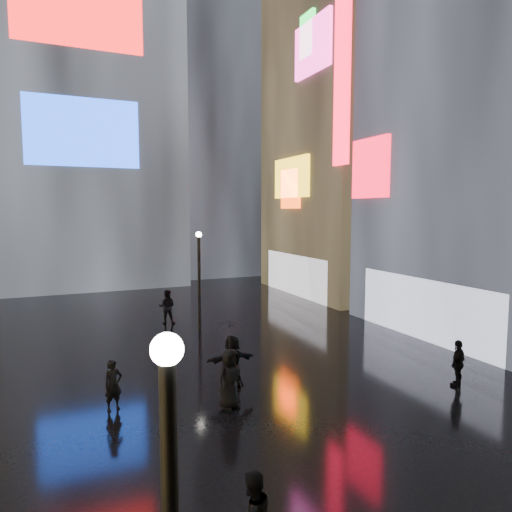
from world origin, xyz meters
TOP-DOWN VIEW (x-y plane):
  - ground at (0.00, 20.00)m, footprint 140.00×140.00m
  - building_right_mid at (15.98, 17.01)m, footprint 10.28×13.70m
  - building_right_far at (15.98, 30.00)m, footprint 10.28×12.00m
  - tower_main at (-3.00, 43.97)m, footprint 16.00×14.20m
  - tower_flank_right at (9.00, 46.00)m, footprint 12.00×12.00m
  - lamp_far at (1.55, 22.80)m, footprint 0.30×0.30m
  - pedestrian_3 at (7.89, 12.01)m, footprint 1.07×0.74m
  - pedestrian_4 at (-0.22, 13.57)m, footprint 1.09×0.90m
  - pedestrian_5 at (0.42, 15.05)m, footprint 1.77×0.57m
  - pedestrian_6 at (-3.63, 14.90)m, footprint 0.68×0.55m
  - pedestrian_7 at (0.38, 25.19)m, footprint 1.11×0.99m
  - umbrella_2 at (-0.22, 13.57)m, footprint 1.47×1.47m

SIDE VIEW (x-z plane):
  - ground at x=0.00m, z-range 0.00..0.00m
  - pedestrian_6 at x=-3.63m, z-range 0.00..1.60m
  - pedestrian_3 at x=7.89m, z-range 0.00..1.68m
  - pedestrian_7 at x=0.38m, z-range 0.00..1.88m
  - pedestrian_5 at x=0.42m, z-range 0.00..1.90m
  - pedestrian_4 at x=-0.22m, z-range 0.00..1.92m
  - umbrella_2 at x=-0.22m, z-range 1.92..2.86m
  - lamp_far at x=1.55m, z-range 0.34..5.54m
  - building_right_far at x=15.98m, z-range -0.02..27.98m
  - building_right_mid at x=15.98m, z-range -0.01..29.99m
  - tower_flank_right at x=9.00m, z-range 0.00..34.00m
  - tower_main at x=-3.00m, z-range 0.01..42.01m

